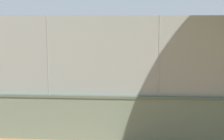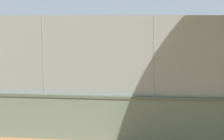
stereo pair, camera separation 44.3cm
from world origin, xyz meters
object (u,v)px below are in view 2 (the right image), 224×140
spare_ball_by_wall (28,116)px  player_crossing_court (64,73)px  player_near_wall_returning (201,68)px  sports_ball (107,80)px  player_foreground_swinging (121,63)px

spare_ball_by_wall → player_crossing_court: bearing=-90.5°
player_near_wall_returning → player_crossing_court: bearing=20.9°
sports_ball → player_near_wall_returning: bearing=-176.1°
sports_ball → spare_ball_by_wall: bearing=75.1°
player_near_wall_returning → sports_ball: player_near_wall_returning is taller
player_near_wall_returning → spare_ball_by_wall: player_near_wall_returning is taller
player_foreground_swinging → spare_ball_by_wall: 9.53m
player_crossing_court → sports_ball: size_ratio=15.37×
player_crossing_court → sports_ball: bearing=-128.0°
player_crossing_court → spare_ball_by_wall: player_crossing_court is taller
player_foreground_swinging → spare_ball_by_wall: (2.79, 9.06, -0.91)m
player_crossing_court → spare_ball_by_wall: bearing=89.5°
sports_ball → spare_ball_by_wall: (2.02, 7.59, -0.01)m
player_crossing_court → sports_ball: 3.31m
player_foreground_swinging → sports_ball: 1.89m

